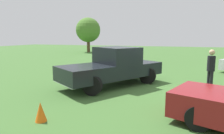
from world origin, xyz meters
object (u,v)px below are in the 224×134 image
at_px(tree_side, 88,30).
at_px(traffic_cone, 41,112).
at_px(pickup_truck, 114,66).
at_px(person_bystander, 211,68).

relative_size(tree_side, traffic_cone, 9.36).
distance_m(pickup_truck, tree_side, 21.14).
bearing_deg(tree_side, person_bystander, -50.60).
bearing_deg(pickup_truck, person_bystander, 128.37).
height_order(person_bystander, tree_side, tree_side).
height_order(person_bystander, traffic_cone, person_bystander).
distance_m(pickup_truck, person_bystander, 4.26).
bearing_deg(person_bystander, traffic_cone, -156.35).
xyz_separation_m(tree_side, traffic_cone, (9.84, -22.87, -3.02)).
xyz_separation_m(person_bystander, tree_side, (-14.64, 17.82, 2.28)).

